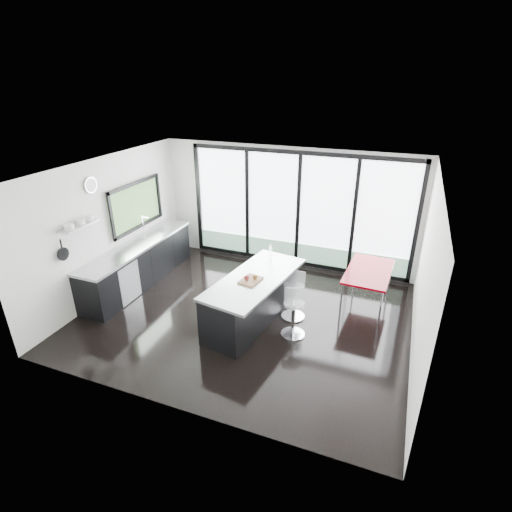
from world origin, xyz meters
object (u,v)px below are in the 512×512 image
at_px(island, 252,298).
at_px(bar_stool_near, 294,319).
at_px(bar_stool_far, 294,301).
at_px(red_table, 367,288).

xyz_separation_m(island, bar_stool_near, (0.86, -0.17, -0.14)).
bearing_deg(island, bar_stool_far, 29.00).
relative_size(island, bar_stool_far, 3.42).
bearing_deg(bar_stool_near, bar_stool_far, 85.46).
xyz_separation_m(island, red_table, (1.92, 1.35, -0.09)).
height_order(island, bar_stool_far, island).
distance_m(bar_stool_near, bar_stool_far, 0.58).
bearing_deg(red_table, bar_stool_near, -125.00).
height_order(bar_stool_near, bar_stool_far, bar_stool_far).
xyz_separation_m(bar_stool_near, red_table, (1.06, 1.52, 0.05)).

